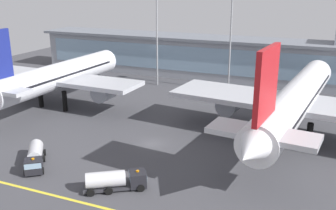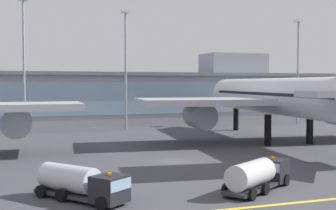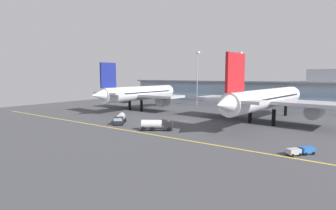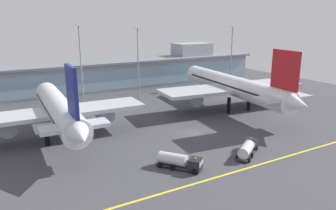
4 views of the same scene
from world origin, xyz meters
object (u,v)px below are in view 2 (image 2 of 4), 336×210
Objects in this scene: baggage_tug_near at (259,174)px; apron_light_mast_east at (24,46)px; fuel_tanker_truck at (83,183)px; apron_light_mast_west at (126,52)px; apron_light_mast_centre at (298,56)px; airliner_near_right at (279,97)px.

apron_light_mast_east reaches higher than baggage_tug_near.
apron_light_mast_west is at bearing 125.62° from fuel_tanker_truck.
apron_light_mast_east is at bearing -178.53° from apron_light_mast_centre.
airliner_near_right is 35.58m from apron_light_mast_west.
baggage_tug_near is 0.35× the size of apron_light_mast_centre.
baggage_tug_near is at bearing -127.41° from apron_light_mast_centre.
airliner_near_right is 2.39× the size of apron_light_mast_west.
apron_light_mast_centre is at bearing 95.91° from fuel_tanker_truck.
airliner_near_right is 36.73m from baggage_tug_near.
apron_light_mast_west reaches higher than baggage_tug_near.
baggage_tug_near is 0.35× the size of apron_light_mast_west.
apron_light_mast_east is at bearing 62.06° from airliner_near_right.
fuel_tanker_truck is 57.54m from apron_light_mast_east.
apron_light_mast_centre reaches higher than fuel_tanker_truck.
airliner_near_right is 46.93m from fuel_tanker_truck.
apron_light_mast_centre is (43.22, 0.43, -0.02)m from apron_light_mast_west.
apron_light_mast_centre is at bearing 0.57° from apron_light_mast_west.
baggage_tug_near is 59.74m from apron_light_mast_west.
baggage_tug_near is at bearing 47.94° from fuel_tanker_truck.
fuel_tanker_truck is at bearing -107.09° from apron_light_mast_west.
apron_light_mast_west is 43.22m from apron_light_mast_centre.
airliner_near_right is at bearing -55.20° from apron_light_mast_west.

